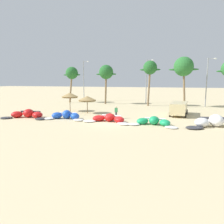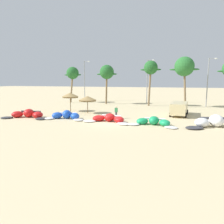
% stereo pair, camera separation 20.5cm
% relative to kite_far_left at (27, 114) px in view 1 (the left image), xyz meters
% --- Properties ---
extents(ground_plane, '(260.00, 260.00, 0.00)m').
position_rel_kite_far_left_xyz_m(ground_plane, '(11.71, -0.27, -0.44)').
color(ground_plane, beige).
extents(kite_far_left, '(6.62, 3.47, 1.13)m').
position_rel_kite_far_left_xyz_m(kite_far_left, '(0.00, 0.00, 0.00)').
color(kite_far_left, '#333338').
rests_on(kite_far_left, ground).
extents(kite_left, '(5.75, 2.79, 1.11)m').
position_rel_kite_far_left_xyz_m(kite_left, '(5.37, 0.68, -0.01)').
color(kite_left, white).
rests_on(kite_left, ground).
extents(kite_left_of_center, '(6.22, 3.16, 0.96)m').
position_rel_kite_far_left_xyz_m(kite_left_of_center, '(11.27, 0.43, -0.07)').
color(kite_left_of_center, white).
rests_on(kite_left_of_center, ground).
extents(kite_center, '(5.80, 2.97, 0.96)m').
position_rel_kite_far_left_xyz_m(kite_center, '(16.64, 0.00, -0.07)').
color(kite_center, white).
rests_on(kite_center, ground).
extents(kite_right_of_center, '(7.32, 3.99, 1.32)m').
position_rel_kite_far_left_xyz_m(kite_right_of_center, '(23.26, 0.78, 0.07)').
color(kite_right_of_center, '#333338').
rests_on(kite_right_of_center, ground).
extents(beach_umbrella_near_van, '(2.62, 2.62, 3.00)m').
position_rel_kite_far_left_xyz_m(beach_umbrella_near_van, '(2.66, 7.11, 2.15)').
color(beach_umbrella_near_van, brown).
rests_on(beach_umbrella_near_van, ground).
extents(beach_umbrella_middle, '(2.70, 2.70, 2.62)m').
position_rel_kite_far_left_xyz_m(beach_umbrella_middle, '(6.19, 5.87, 1.79)').
color(beach_umbrella_middle, brown).
rests_on(beach_umbrella_middle, ground).
extents(parked_van, '(2.62, 5.48, 1.84)m').
position_rel_kite_far_left_xyz_m(parked_van, '(19.45, 7.93, 0.66)').
color(parked_van, beige).
rests_on(parked_van, ground).
extents(person_near_kites, '(0.36, 0.24, 1.62)m').
position_rel_kite_far_left_xyz_m(person_near_kites, '(11.57, 2.72, 0.38)').
color(person_near_kites, '#383842').
rests_on(person_near_kites, ground).
extents(palm_leftmost, '(4.07, 2.71, 7.90)m').
position_rel_kite_far_left_xyz_m(palm_leftmost, '(-3.31, 19.80, 5.97)').
color(palm_leftmost, '#7F6647').
rests_on(palm_leftmost, ground).
extents(palm_left, '(4.42, 2.94, 8.12)m').
position_rel_kite_far_left_xyz_m(palm_left, '(4.90, 19.11, 6.09)').
color(palm_left, brown).
rests_on(palm_left, ground).
extents(palm_left_of_gap, '(3.95, 2.63, 8.67)m').
position_rel_kite_far_left_xyz_m(palm_left_of_gap, '(14.04, 18.19, 6.73)').
color(palm_left_of_gap, '#7F6647').
rests_on(palm_left_of_gap, ground).
extents(palm_center_left, '(5.31, 3.54, 9.21)m').
position_rel_kite_far_left_xyz_m(palm_center_left, '(20.13, 17.99, 6.91)').
color(palm_center_left, '#7F6647').
rests_on(palm_center_left, ground).
extents(lamppost_west, '(1.53, 0.24, 9.50)m').
position_rel_kite_far_left_xyz_m(lamppost_west, '(-2.29, 24.09, 4.83)').
color(lamppost_west, gray).
rests_on(lamppost_west, ground).
extents(lamppost_west_center, '(1.57, 0.24, 9.37)m').
position_rel_kite_far_left_xyz_m(lamppost_west_center, '(12.83, 23.38, 4.77)').
color(lamppost_west_center, gray).
rests_on(lamppost_west_center, ground).
extents(lamppost_east_center, '(1.54, 0.24, 8.96)m').
position_rel_kite_far_left_xyz_m(lamppost_east_center, '(24.43, 19.16, 4.55)').
color(lamppost_east_center, gray).
rests_on(lamppost_east_center, ground).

